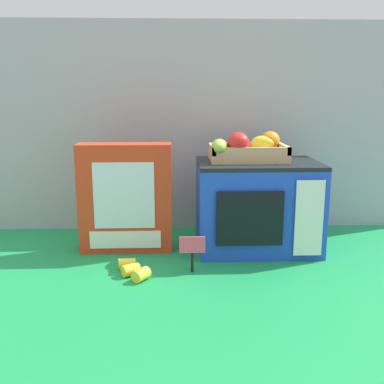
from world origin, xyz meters
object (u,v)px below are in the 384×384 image
at_px(toy_microwave, 257,206).
at_px(food_groups_crate, 248,150).
at_px(loose_toy_banana, 133,269).
at_px(price_sign, 192,249).
at_px(cookie_set_box, 126,198).

distance_m(toy_microwave, food_groups_crate, 0.17).
relative_size(toy_microwave, loose_toy_banana, 3.04).
bearing_deg(food_groups_crate, loose_toy_banana, -146.13).
xyz_separation_m(food_groups_crate, price_sign, (-0.18, -0.21, -0.24)).
xyz_separation_m(toy_microwave, cookie_set_box, (-0.40, -0.00, 0.03)).
height_order(toy_microwave, cookie_set_box, cookie_set_box).
height_order(food_groups_crate, loose_toy_banana, food_groups_crate).
bearing_deg(toy_microwave, food_groups_crate, 140.70).
relative_size(food_groups_crate, loose_toy_banana, 1.96).
distance_m(toy_microwave, price_sign, 0.29).
bearing_deg(toy_microwave, loose_toy_banana, -151.25).
distance_m(toy_microwave, loose_toy_banana, 0.43).
distance_m(cookie_set_box, price_sign, 0.28).
relative_size(price_sign, loose_toy_banana, 0.83).
distance_m(toy_microwave, cookie_set_box, 0.40).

